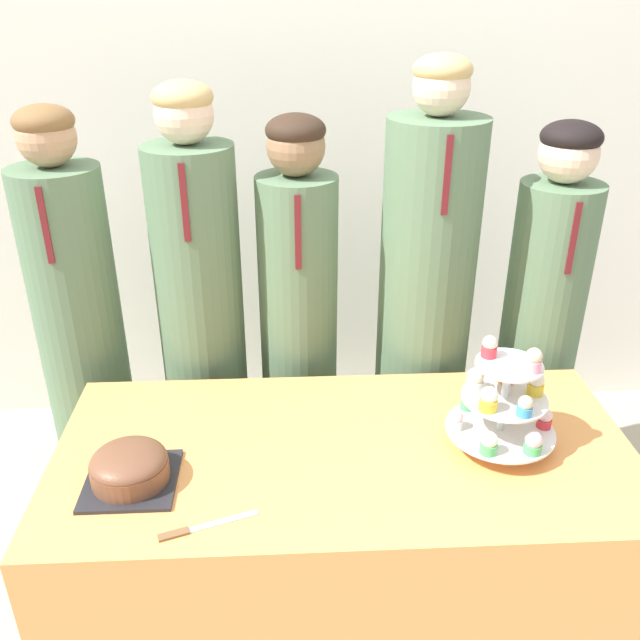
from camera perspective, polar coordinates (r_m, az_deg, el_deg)
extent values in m
cube|color=silver|center=(2.78, -0.13, 17.52)|extent=(9.00, 0.06, 2.70)
cube|color=#EF9951|center=(2.01, 1.93, -18.79)|extent=(1.49, 0.71, 0.71)
cube|color=#232328|center=(1.73, -15.59, -12.87)|extent=(0.22, 0.22, 0.01)
cylinder|color=brown|center=(1.71, -15.71, -12.09)|extent=(0.18, 0.18, 0.05)
ellipsoid|color=brown|center=(1.69, -15.83, -11.34)|extent=(0.18, 0.18, 0.06)
cube|color=silver|center=(1.59, -8.08, -16.42)|extent=(0.15, 0.07, 0.00)
cube|color=brown|center=(1.57, -12.22, -17.27)|extent=(0.07, 0.04, 0.01)
cylinder|color=silver|center=(1.78, 15.19, -6.95)|extent=(0.02, 0.02, 0.24)
cylinder|color=silver|center=(1.82, 14.91, -8.91)|extent=(0.28, 0.28, 0.01)
cylinder|color=silver|center=(1.77, 15.27, -6.36)|extent=(0.21, 0.21, 0.01)
cylinder|color=silver|center=(1.72, 15.65, -3.67)|extent=(0.17, 0.17, 0.01)
cylinder|color=white|center=(1.79, 11.34, -8.58)|extent=(0.04, 0.04, 0.03)
sphere|color=silver|center=(1.77, 11.41, -7.96)|extent=(0.03, 0.03, 0.03)
cylinder|color=#4CB766|center=(1.72, 13.99, -10.43)|extent=(0.04, 0.04, 0.03)
sphere|color=white|center=(1.71, 14.09, -9.75)|extent=(0.04, 0.04, 0.04)
cylinder|color=#4CB766|center=(1.75, 17.44, -10.26)|extent=(0.04, 0.04, 0.02)
sphere|color=silver|center=(1.74, 17.55, -9.60)|extent=(0.04, 0.04, 0.04)
cylinder|color=#E5333D|center=(1.85, 18.35, -8.21)|extent=(0.04, 0.04, 0.02)
sphere|color=silver|center=(1.84, 18.45, -7.63)|extent=(0.04, 0.04, 0.04)
cylinder|color=orange|center=(1.90, 15.95, -6.83)|extent=(0.05, 0.05, 0.02)
sphere|color=beige|center=(1.89, 16.05, -6.19)|extent=(0.04, 0.04, 0.04)
cylinder|color=#4CB766|center=(1.87, 12.27, -6.92)|extent=(0.04, 0.04, 0.03)
sphere|color=white|center=(1.86, 12.34, -6.29)|extent=(0.03, 0.03, 0.03)
cylinder|color=yellow|center=(1.79, 17.67, -5.53)|extent=(0.04, 0.04, 0.03)
sphere|color=#F4E5C6|center=(1.78, 17.79, -4.81)|extent=(0.04, 0.04, 0.04)
cylinder|color=orange|center=(1.82, 15.39, -4.57)|extent=(0.05, 0.05, 0.03)
sphere|color=white|center=(1.81, 15.50, -3.79)|extent=(0.04, 0.04, 0.04)
cylinder|color=white|center=(1.77, 12.88, -5.33)|extent=(0.05, 0.05, 0.03)
sphere|color=#F4E5C6|center=(1.76, 12.97, -4.63)|extent=(0.04, 0.04, 0.04)
cylinder|color=yellow|center=(1.70, 13.96, -6.93)|extent=(0.04, 0.04, 0.03)
sphere|color=white|center=(1.68, 14.07, -6.14)|extent=(0.04, 0.04, 0.04)
cylinder|color=#3893DB|center=(1.70, 16.82, -7.33)|extent=(0.04, 0.04, 0.02)
sphere|color=beige|center=(1.69, 16.92, -6.68)|extent=(0.04, 0.04, 0.04)
cylinder|color=pink|center=(1.70, 17.47, -3.68)|extent=(0.04, 0.04, 0.03)
sphere|color=beige|center=(1.68, 17.59, -2.89)|extent=(0.04, 0.04, 0.04)
cylinder|color=#E5333D|center=(1.73, 14.04, -2.59)|extent=(0.04, 0.04, 0.03)
sphere|color=beige|center=(1.72, 14.13, -1.88)|extent=(0.04, 0.04, 0.04)
cylinder|color=#567556|center=(2.35, -19.01, -3.75)|extent=(0.27, 0.27, 1.32)
sphere|color=tan|center=(2.10, -22.06, 14.06)|extent=(0.17, 0.17, 0.17)
ellipsoid|color=brown|center=(2.09, -22.28, 15.27)|extent=(0.17, 0.17, 0.09)
cube|color=maroon|center=(2.02, -22.15, 7.34)|extent=(0.02, 0.01, 0.22)
cylinder|color=#567556|center=(2.26, -9.66, -3.01)|extent=(0.27, 0.27, 1.38)
sphere|color=beige|center=(2.00, -11.40, 16.63)|extent=(0.17, 0.17, 0.17)
ellipsoid|color=tan|center=(1.99, -11.52, 17.94)|extent=(0.17, 0.17, 0.09)
cube|color=maroon|center=(1.91, -11.34, 9.61)|extent=(0.02, 0.01, 0.22)
cylinder|color=#567556|center=(2.26, -1.75, -3.89)|extent=(0.25, 0.25, 1.28)
sphere|color=#8E6B4C|center=(2.00, -2.05, 14.38)|extent=(0.17, 0.17, 0.17)
ellipsoid|color=#332319|center=(1.99, -2.07, 15.70)|extent=(0.17, 0.17, 0.09)
cube|color=maroon|center=(1.93, -1.87, 7.33)|extent=(0.02, 0.01, 0.22)
cylinder|color=#567556|center=(2.27, 8.58, -1.77)|extent=(0.30, 0.30, 1.45)
sphere|color=beige|center=(2.02, 10.20, 18.78)|extent=(0.16, 0.16, 0.16)
ellipsoid|color=tan|center=(2.01, 10.31, 20.04)|extent=(0.17, 0.17, 0.09)
cube|color=maroon|center=(1.91, 10.66, 11.84)|extent=(0.02, 0.01, 0.22)
cylinder|color=#567556|center=(2.42, 17.60, -3.52)|extent=(0.26, 0.26, 1.25)
sphere|color=beige|center=(2.17, 20.22, 13.02)|extent=(0.18, 0.18, 0.18)
ellipsoid|color=black|center=(2.16, 20.43, 14.26)|extent=(0.18, 0.18, 0.10)
cube|color=maroon|center=(2.11, 20.57, 6.41)|extent=(0.02, 0.01, 0.22)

